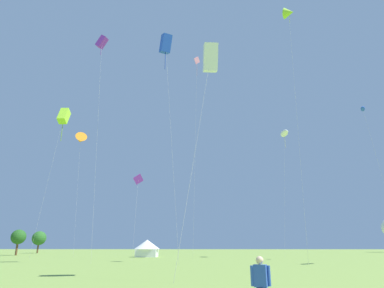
# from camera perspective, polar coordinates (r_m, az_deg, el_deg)

# --- Properties ---
(kite_purple_box) EXTENTS (2.69, 1.92, 32.15)m
(kite_purple_box) POSITION_cam_1_polar(r_m,az_deg,el_deg) (52.55, -15.59, 16.82)
(kite_purple_box) COLOR purple
(kite_purple_box) RESTS_ON ground
(kite_blue_box) EXTENTS (3.47, 3.30, 30.92)m
(kite_blue_box) POSITION_cam_1_polar(r_m,az_deg,el_deg) (48.41, -4.66, 17.13)
(kite_blue_box) COLOR blue
(kite_blue_box) RESTS_ON ground
(kite_lime_box) EXTENTS (2.77, 2.55, 25.41)m
(kite_lime_box) POSITION_cam_1_polar(r_m,az_deg,el_deg) (61.51, -21.63, 4.58)
(kite_lime_box) COLOR #99DB2D
(kite_lime_box) RESTS_ON ground
(kite_white_parafoil) EXTENTS (2.98, 3.65, 23.73)m
(kite_white_parafoil) POSITION_cam_1_polar(r_m,az_deg,el_deg) (66.30, 15.94, 1.79)
(kite_white_parafoil) COLOR white
(kite_white_parafoil) RESTS_ON ground
(kite_orange_delta) EXTENTS (3.49, 3.82, 24.28)m
(kite_orange_delta) POSITION_cam_1_polar(r_m,az_deg,el_deg) (70.29, -19.03, 0.77)
(kite_orange_delta) COLOR orange
(kite_orange_delta) RESTS_ON ground
(kite_lime_delta) EXTENTS (2.27, 2.24, 35.56)m
(kite_lime_delta) POSITION_cam_1_polar(r_m,az_deg,el_deg) (53.10, 16.68, 21.21)
(kite_lime_delta) COLOR #99DB2D
(kite_lime_delta) RESTS_ON ground
(kite_purple_diamond) EXTENTS (1.47, 2.58, 12.96)m
(kite_purple_diamond) POSITION_cam_1_polar(r_m,az_deg,el_deg) (52.27, -9.45, -6.33)
(kite_purple_diamond) COLOR purple
(kite_purple_diamond) RESTS_ON ground
(kite_white_box) EXTENTS (3.00, 3.21, 17.05)m
(kite_white_box) POSITION_cam_1_polar(r_m,az_deg,el_deg) (25.90, 3.25, 14.89)
(kite_white_box) COLOR white
(kite_white_box) RESTS_ON ground
(kite_pink_diamond) EXTENTS (1.44, 1.73, 38.60)m
(kite_pink_diamond) POSITION_cam_1_polar(r_m,az_deg,el_deg) (66.39, 0.85, 13.05)
(kite_pink_diamond) COLOR pink
(kite_pink_diamond) RESTS_ON ground
(kite_blue_parafoil) EXTENTS (2.35, 2.50, 23.51)m
(kite_blue_parafoil) POSITION_cam_1_polar(r_m,az_deg,el_deg) (59.52, 27.88, 5.38)
(kite_blue_parafoil) COLOR blue
(kite_blue_parafoil) RESTS_ON ground
(festival_tent_right) EXTENTS (4.76, 4.76, 3.10)m
(festival_tent_right) POSITION_cam_1_polar(r_m,az_deg,el_deg) (64.20, -7.91, -17.58)
(festival_tent_right) COLOR white
(festival_tent_right) RESTS_ON ground
(tree_distant_left) EXTENTS (3.16, 3.16, 5.48)m
(tree_distant_left) POSITION_cam_1_polar(r_m,az_deg,el_deg) (83.98, -28.22, -14.23)
(tree_distant_left) COLOR brown
(tree_distant_left) RESTS_ON ground
(tree_distant_right) EXTENTS (3.87, 3.87, 6.02)m
(tree_distant_right) POSITION_cam_1_polar(r_m,az_deg,el_deg) (105.73, -25.31, -14.76)
(tree_distant_right) COLOR brown
(tree_distant_right) RESTS_ON ground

